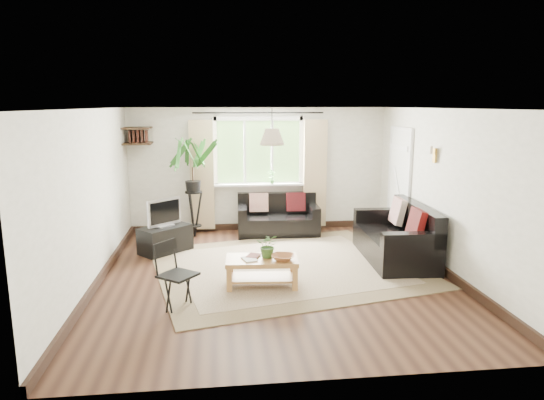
{
  "coord_description": "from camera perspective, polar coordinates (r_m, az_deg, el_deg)",
  "views": [
    {
      "loc": [
        -0.8,
        -6.66,
        2.46
      ],
      "look_at": [
        0.0,
        0.4,
        1.05
      ],
      "focal_mm": 32.0,
      "sensor_mm": 36.0,
      "label": 1
    }
  ],
  "objects": [
    {
      "name": "sill_plant",
      "position": [
        9.46,
        -0.01,
        2.73
      ],
      "size": [
        0.14,
        0.1,
        0.27
      ],
      "primitive_type": "imported",
      "color": "#2D6023",
      "rests_on": "window"
    },
    {
      "name": "window",
      "position": [
        9.45,
        -1.58,
        5.68
      ],
      "size": [
        2.5,
        0.16,
        2.16
      ],
      "primitive_type": null,
      "color": "white",
      "rests_on": "wall_back"
    },
    {
      "name": "wall_sconce",
      "position": [
        7.71,
        18.42,
        5.29
      ],
      "size": [
        0.12,
        0.12,
        0.28
      ],
      "primitive_type": null,
      "color": "beige",
      "rests_on": "wall_right"
    },
    {
      "name": "floor",
      "position": [
        7.15,
        0.36,
        -8.91
      ],
      "size": [
        5.5,
        5.5,
        0.0
      ],
      "primitive_type": "plane",
      "color": "black",
      "rests_on": "ground"
    },
    {
      "name": "wall_front",
      "position": [
        4.19,
        4.88,
        -6.32
      ],
      "size": [
        5.0,
        0.02,
        2.4
      ],
      "primitive_type": "cube",
      "color": "beige",
      "rests_on": "floor"
    },
    {
      "name": "door",
      "position": [
        9.1,
        14.7,
        1.61
      ],
      "size": [
        0.06,
        0.96,
        2.06
      ],
      "primitive_type": "cube",
      "color": "silver",
      "rests_on": "wall_right"
    },
    {
      "name": "ceiling",
      "position": [
        6.71,
        0.39,
        10.71
      ],
      "size": [
        5.5,
        5.5,
        0.0
      ],
      "primitive_type": "plane",
      "rotation": [
        3.14,
        0.0,
        0.0
      ],
      "color": "white",
      "rests_on": "floor"
    },
    {
      "name": "bowl",
      "position": [
        6.55,
        1.31,
        -6.77
      ],
      "size": [
        0.39,
        0.39,
        0.08
      ],
      "primitive_type": "imported",
      "rotation": [
        0.0,
        0.0,
        -0.32
      ],
      "color": "#985B34",
      "rests_on": "coffee_table"
    },
    {
      "name": "tv_stand",
      "position": [
        8.38,
        -12.44,
        -4.53
      ],
      "size": [
        0.93,
        0.91,
        0.45
      ],
      "primitive_type": "cube",
      "rotation": [
        0.0,
        0.0,
        0.74
      ],
      "color": "black",
      "rests_on": "floor"
    },
    {
      "name": "palm_stand",
      "position": [
        9.11,
        -9.25,
        1.45
      ],
      "size": [
        0.78,
        0.78,
        1.87
      ],
      "primitive_type": null,
      "rotation": [
        0.0,
        0.0,
        0.07
      ],
      "color": "black",
      "rests_on": "floor"
    },
    {
      "name": "book_b",
      "position": [
        6.74,
        -2.88,
        -6.51
      ],
      "size": [
        0.24,
        0.27,
        0.02
      ],
      "primitive_type": "imported",
      "rotation": [
        0.0,
        0.0,
        -0.42
      ],
      "color": "#562922",
      "rests_on": "coffee_table"
    },
    {
      "name": "sofa_right",
      "position": [
        7.98,
        14.24,
        -3.89
      ],
      "size": [
        1.85,
        0.98,
        0.86
      ],
      "primitive_type": null,
      "rotation": [
        0.0,
        0.0,
        -1.61
      ],
      "color": "black",
      "rests_on": "floor"
    },
    {
      "name": "book_a",
      "position": [
        6.55,
        -3.37,
        -7.05
      ],
      "size": [
        0.23,
        0.27,
        0.02
      ],
      "primitive_type": "imported",
      "rotation": [
        0.0,
        0.0,
        0.27
      ],
      "color": "white",
      "rests_on": "coffee_table"
    },
    {
      "name": "wall_left",
      "position": [
        6.99,
        -20.42,
        0.13
      ],
      "size": [
        0.02,
        5.5,
        2.4
      ],
      "primitive_type": "cube",
      "color": "beige",
      "rests_on": "floor"
    },
    {
      "name": "tv",
      "position": [
        8.27,
        -12.58,
        -1.39
      ],
      "size": [
        0.62,
        0.59,
        0.49
      ],
      "primitive_type": null,
      "rotation": [
        0.0,
        0.0,
        0.74
      ],
      "color": "#A5A5AA",
      "rests_on": "tv_stand"
    },
    {
      "name": "sofa_back",
      "position": [
        9.28,
        0.72,
        -1.86
      ],
      "size": [
        1.56,
        0.82,
        0.72
      ],
      "primitive_type": null,
      "rotation": [
        0.0,
        0.0,
        -0.04
      ],
      "color": "black",
      "rests_on": "floor"
    },
    {
      "name": "coffee_table",
      "position": [
        6.7,
        -1.19,
        -8.49
      ],
      "size": [
        1.01,
        0.6,
        0.4
      ],
      "primitive_type": null,
      "rotation": [
        0.0,
        0.0,
        -0.08
      ],
      "color": "olive",
      "rests_on": "floor"
    },
    {
      "name": "pendant_lamp",
      "position": [
        7.12,
        0.0,
        7.92
      ],
      "size": [
        0.36,
        0.36,
        0.54
      ],
      "primitive_type": null,
      "color": "beige",
      "rests_on": "ceiling"
    },
    {
      "name": "rug",
      "position": [
        7.51,
        1.7,
        -7.82
      ],
      "size": [
        4.46,
        4.04,
        0.02
      ],
      "primitive_type": "cube",
      "rotation": [
        0.0,
        0.0,
        0.22
      ],
      "color": "#C1B295",
      "rests_on": "floor"
    },
    {
      "name": "corner_shelf",
      "position": [
        9.29,
        -15.55,
        7.29
      ],
      "size": [
        0.5,
        0.5,
        0.34
      ],
      "primitive_type": null,
      "color": "black",
      "rests_on": "wall_back"
    },
    {
      "name": "wall_right",
      "position": [
        7.54,
        19.6,
        0.95
      ],
      "size": [
        0.02,
        5.5,
        2.4
      ],
      "primitive_type": "cube",
      "color": "beige",
      "rests_on": "floor"
    },
    {
      "name": "folding_chair",
      "position": [
        6.04,
        -11.01,
        -8.8
      ],
      "size": [
        0.6,
        0.6,
        0.82
      ],
      "primitive_type": null,
      "rotation": [
        0.0,
        0.0,
        0.91
      ],
      "color": "black",
      "rests_on": "floor"
    },
    {
      "name": "wall_back",
      "position": [
        9.53,
        -1.59,
        3.61
      ],
      "size": [
        5.0,
        0.02,
        2.4
      ],
      "primitive_type": "cube",
      "color": "beige",
      "rests_on": "floor"
    },
    {
      "name": "table_plant",
      "position": [
        6.63,
        -0.44,
        -5.37
      ],
      "size": [
        0.35,
        0.32,
        0.33
      ],
      "primitive_type": "imported",
      "rotation": [
        0.0,
        0.0,
        -0.2
      ],
      "color": "#335923",
      "rests_on": "coffee_table"
    }
  ]
}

